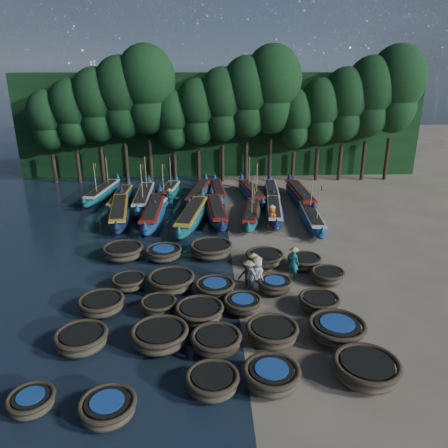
{
  "coord_description": "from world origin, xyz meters",
  "views": [
    {
      "loc": [
        -1.38,
        -21.59,
        10.87
      ],
      "look_at": [
        -0.36,
        4.28,
        1.3
      ],
      "focal_mm": 35.0,
      "sensor_mm": 36.0,
      "label": 1
    }
  ],
  "objects_px": {
    "fisherman_1": "(294,261)",
    "coracle_8": "(272,333)",
    "coracle_14": "(319,302)",
    "long_boat_13": "(198,194)",
    "coracle_5": "(81,339)",
    "fisherman_6": "(272,217)",
    "coracle_3": "(271,376)",
    "long_boat_5": "(216,211)",
    "coracle_15": "(129,282)",
    "fisherman_0": "(257,273)",
    "coracle_23": "(265,258)",
    "coracle_0": "(32,402)",
    "coracle_16": "(171,281)",
    "coracle_24": "(304,262)",
    "coracle_10": "(102,304)",
    "coracle_2": "(212,382)",
    "coracle_13": "(242,304)",
    "long_boat_9": "(103,192)",
    "coracle_6": "(160,336)",
    "coracle_20": "(123,252)",
    "long_boat_4": "(192,216)",
    "long_boat_14": "(218,191)",
    "long_boat_15": "(251,193)",
    "long_boat_6": "(252,214)",
    "long_boat_16": "(272,192)",
    "long_boat_3": "(154,212)",
    "long_boat_12": "(167,195)",
    "fisherman_4": "(250,275)",
    "coracle_9": "(337,329)",
    "fisherman_5": "(170,199)",
    "coracle_22": "(211,249)",
    "long_boat_17": "(300,195)",
    "coracle_11": "(159,305)",
    "coracle_4": "(366,369)",
    "coracle_1": "(108,408)",
    "long_boat_2": "(120,212)",
    "fisherman_3": "(248,275)",
    "coracle_19": "(328,276)",
    "coracle_18": "(275,285)",
    "long_boat_10": "(121,199)",
    "fisherman_2": "(253,270)",
    "coracle_7": "(216,342)",
    "coracle_17": "(215,288)",
    "coracle_21": "(164,253)"
  },
  "relations": [
    {
      "from": "long_boat_12",
      "to": "fisherman_5",
      "type": "bearing_deg",
      "value": -70.43
    },
    {
      "from": "long_boat_15",
      "to": "long_boat_12",
      "type": "bearing_deg",
      "value": 175.59
    },
    {
      "from": "coracle_1",
      "to": "long_boat_15",
      "type": "distance_m",
      "value": 25.24
    },
    {
      "from": "coracle_7",
      "to": "coracle_22",
      "type": "height_order",
      "value": "coracle_22"
    },
    {
      "from": "long_boat_10",
      "to": "long_boat_14",
      "type": "xyz_separation_m",
      "value": [
        7.96,
        1.95,
        -0.01
      ]
    },
    {
      "from": "coracle_0",
      "to": "coracle_3",
      "type": "relative_size",
      "value": 0.7
    },
    {
      "from": "coracle_8",
      "to": "long_boat_9",
      "type": "height_order",
      "value": "long_boat_9"
    },
    {
      "from": "long_boat_6",
      "to": "fisherman_1",
      "type": "bearing_deg",
      "value": -72.3
    },
    {
      "from": "long_boat_14",
      "to": "long_boat_15",
      "type": "relative_size",
      "value": 0.94
    },
    {
      "from": "coracle_22",
      "to": "coracle_3",
      "type": "bearing_deg",
      "value": -80.0
    },
    {
      "from": "long_boat_14",
      "to": "fisherman_2",
      "type": "bearing_deg",
      "value": -88.13
    },
    {
      "from": "coracle_6",
      "to": "long_boat_13",
      "type": "bearing_deg",
      "value": 86.47
    },
    {
      "from": "coracle_16",
      "to": "coracle_24",
      "type": "distance_m",
      "value": 7.58
    },
    {
      "from": "fisherman_4",
      "to": "coracle_13",
      "type": "bearing_deg",
      "value": -50.5
    },
    {
      "from": "coracle_10",
      "to": "coracle_24",
      "type": "relative_size",
      "value": 0.95
    },
    {
      "from": "coracle_17",
      "to": "fisherman_6",
      "type": "height_order",
      "value": "fisherman_6"
    },
    {
      "from": "long_boat_6",
      "to": "long_boat_16",
      "type": "height_order",
      "value": "long_boat_6"
    },
    {
      "from": "long_boat_14",
      "to": "coracle_3",
      "type": "bearing_deg",
      "value": -89.96
    },
    {
      "from": "coracle_10",
      "to": "coracle_21",
      "type": "xyz_separation_m",
      "value": [
        2.33,
        5.72,
        -0.01
      ]
    },
    {
      "from": "coracle_14",
      "to": "long_boat_15",
      "type": "bearing_deg",
      "value": 94.53
    },
    {
      "from": "coracle_1",
      "to": "coracle_5",
      "type": "bearing_deg",
      "value": 116.1
    },
    {
      "from": "coracle_3",
      "to": "long_boat_5",
      "type": "xyz_separation_m",
      "value": [
        -1.54,
        18.13,
        0.06
      ]
    },
    {
      "from": "coracle_3",
      "to": "coracle_10",
      "type": "distance_m",
      "value": 8.88
    },
    {
      "from": "coracle_3",
      "to": "long_boat_5",
      "type": "distance_m",
      "value": 18.2
    },
    {
      "from": "coracle_2",
      "to": "coracle_13",
      "type": "height_order",
      "value": "coracle_2"
    },
    {
      "from": "long_boat_2",
      "to": "fisherman_3",
      "type": "distance_m",
      "value": 13.8
    },
    {
      "from": "fisherman_1",
      "to": "coracle_8",
      "type": "bearing_deg",
      "value": 112.49
    },
    {
      "from": "coracle_6",
      "to": "coracle_22",
      "type": "xyz_separation_m",
      "value": [
        2.18,
        8.73,
        -0.0
      ]
    },
    {
      "from": "coracle_9",
      "to": "long_boat_5",
      "type": "bearing_deg",
      "value": 106.94
    },
    {
      "from": "coracle_10",
      "to": "long_boat_17",
      "type": "height_order",
      "value": "long_boat_17"
    },
    {
      "from": "coracle_5",
      "to": "fisherman_6",
      "type": "xyz_separation_m",
      "value": [
        9.53,
        13.17,
        0.45
      ]
    },
    {
      "from": "coracle_1",
      "to": "fisherman_5",
      "type": "xyz_separation_m",
      "value": [
        0.35,
        21.76,
        0.43
      ]
    },
    {
      "from": "coracle_15",
      "to": "long_boat_3",
      "type": "bearing_deg",
      "value": 89.34
    },
    {
      "from": "coracle_5",
      "to": "coracle_16",
      "type": "distance_m",
      "value": 5.8
    },
    {
      "from": "coracle_22",
      "to": "long_boat_9",
      "type": "height_order",
      "value": "long_boat_9"
    },
    {
      "from": "long_boat_14",
      "to": "fisherman_5",
      "type": "distance_m",
      "value": 5.02
    },
    {
      "from": "coracle_14",
      "to": "long_boat_4",
      "type": "distance_m",
      "value": 13.56
    },
    {
      "from": "coracle_11",
      "to": "coracle_4",
      "type": "bearing_deg",
      "value": -31.44
    },
    {
      "from": "coracle_14",
      "to": "long_boat_13",
      "type": "relative_size",
      "value": 0.24
    },
    {
      "from": "coracle_15",
      "to": "coracle_18",
      "type": "height_order",
      "value": "coracle_18"
    },
    {
      "from": "coracle_15",
      "to": "fisherman_0",
      "type": "relative_size",
      "value": 0.89
    },
    {
      "from": "coracle_11",
      "to": "coracle_24",
      "type": "xyz_separation_m",
      "value": [
        7.7,
        4.31,
        0.04
      ]
    },
    {
      "from": "coracle_10",
      "to": "coracle_1",
      "type": "bearing_deg",
      "value": -75.81
    },
    {
      "from": "coracle_6",
      "to": "coracle_20",
      "type": "xyz_separation_m",
      "value": [
        -2.99,
        8.59,
        -0.01
      ]
    },
    {
      "from": "coracle_6",
      "to": "coracle_9",
      "type": "height_order",
      "value": "coracle_6"
    },
    {
      "from": "coracle_15",
      "to": "fisherman_1",
      "type": "relative_size",
      "value": 0.94
    },
    {
      "from": "long_boat_2",
      "to": "long_boat_4",
      "type": "distance_m",
      "value": 5.44
    },
    {
      "from": "fisherman_3",
      "to": "fisherman_5",
      "type": "relative_size",
      "value": 0.98
    },
    {
      "from": "coracle_8",
      "to": "coracle_19",
      "type": "distance_m",
      "value": 6.21
    },
    {
      "from": "coracle_23",
      "to": "coracle_0",
      "type": "bearing_deg",
      "value": -130.02
    }
  ]
}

